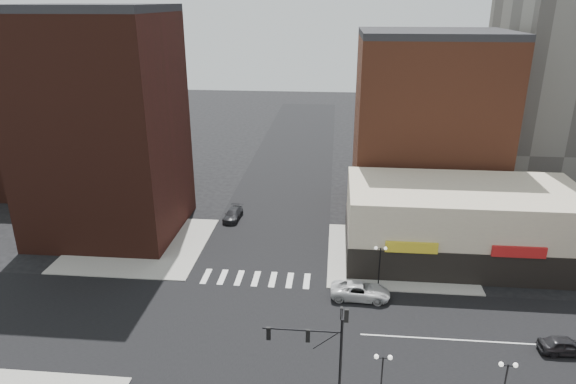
{
  "coord_description": "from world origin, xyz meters",
  "views": [
    {
      "loc": [
        7.37,
        -36.31,
        26.25
      ],
      "look_at": [
        3.52,
        4.03,
        11.0
      ],
      "focal_mm": 32.0,
      "sensor_mm": 36.0,
      "label": 1
    }
  ],
  "objects_px": {
    "street_lamp_se_a": "(382,367)",
    "dark_sedan_east": "(566,346)",
    "street_lamp_se_b": "(506,375)",
    "dark_sedan_north": "(233,214)",
    "white_suv": "(360,291)",
    "traffic_signal": "(327,341)",
    "street_lamp_ne": "(380,256)"
  },
  "relations": [
    {
      "from": "dark_sedan_east",
      "to": "street_lamp_ne",
      "type": "bearing_deg",
      "value": 56.15
    },
    {
      "from": "traffic_signal",
      "to": "dark_sedan_east",
      "type": "xyz_separation_m",
      "value": [
        18.74,
        6.97,
        -4.27
      ]
    },
    {
      "from": "dark_sedan_north",
      "to": "street_lamp_se_b",
      "type": "bearing_deg",
      "value": -47.68
    },
    {
      "from": "street_lamp_ne",
      "to": "dark_sedan_north",
      "type": "height_order",
      "value": "street_lamp_ne"
    },
    {
      "from": "street_lamp_se_b",
      "to": "dark_sedan_north",
      "type": "xyz_separation_m",
      "value": [
        -24.28,
        30.68,
        -2.63
      ]
    },
    {
      "from": "dark_sedan_east",
      "to": "street_lamp_se_a",
      "type": "bearing_deg",
      "value": 114.02
    },
    {
      "from": "street_lamp_ne",
      "to": "dark_sedan_east",
      "type": "bearing_deg",
      "value": -32.39
    },
    {
      "from": "traffic_signal",
      "to": "street_lamp_se_b",
      "type": "bearing_deg",
      "value": -0.82
    },
    {
      "from": "street_lamp_se_b",
      "to": "dark_sedan_north",
      "type": "height_order",
      "value": "street_lamp_se_b"
    },
    {
      "from": "dark_sedan_north",
      "to": "street_lamp_se_a",
      "type": "bearing_deg",
      "value": -58.08
    },
    {
      "from": "traffic_signal",
      "to": "dark_sedan_north",
      "type": "xyz_separation_m",
      "value": [
        -12.52,
        30.51,
        -4.3
      ]
    },
    {
      "from": "white_suv",
      "to": "dark_sedan_east",
      "type": "xyz_separation_m",
      "value": [
        15.82,
        -6.51,
        -0.07
      ]
    },
    {
      "from": "street_lamp_ne",
      "to": "dark_sedan_north",
      "type": "relative_size",
      "value": 0.91
    },
    {
      "from": "street_lamp_ne",
      "to": "dark_sedan_north",
      "type": "xyz_separation_m",
      "value": [
        -17.28,
        14.68,
        -2.63
      ]
    },
    {
      "from": "street_lamp_se_a",
      "to": "dark_sedan_north",
      "type": "xyz_separation_m",
      "value": [
        -16.28,
        30.68,
        -2.63
      ]
    },
    {
      "from": "traffic_signal",
      "to": "street_lamp_se_b",
      "type": "distance_m",
      "value": 11.88
    },
    {
      "from": "white_suv",
      "to": "dark_sedan_north",
      "type": "relative_size",
      "value": 1.21
    },
    {
      "from": "street_lamp_ne",
      "to": "white_suv",
      "type": "bearing_deg",
      "value": -128.02
    },
    {
      "from": "white_suv",
      "to": "dark_sedan_east",
      "type": "bearing_deg",
      "value": -110.21
    },
    {
      "from": "white_suv",
      "to": "street_lamp_se_b",
      "type": "bearing_deg",
      "value": -144.9
    },
    {
      "from": "traffic_signal",
      "to": "street_lamp_ne",
      "type": "height_order",
      "value": "traffic_signal"
    },
    {
      "from": "traffic_signal",
      "to": "dark_sedan_north",
      "type": "bearing_deg",
      "value": 112.31
    },
    {
      "from": "traffic_signal",
      "to": "white_suv",
      "type": "distance_m",
      "value": 14.41
    },
    {
      "from": "street_lamp_se_a",
      "to": "white_suv",
      "type": "distance_m",
      "value": 13.9
    },
    {
      "from": "traffic_signal",
      "to": "street_lamp_se_a",
      "type": "relative_size",
      "value": 1.87
    },
    {
      "from": "street_lamp_se_b",
      "to": "white_suv",
      "type": "relative_size",
      "value": 0.75
    },
    {
      "from": "street_lamp_se_a",
      "to": "white_suv",
      "type": "height_order",
      "value": "street_lamp_se_a"
    },
    {
      "from": "street_lamp_se_b",
      "to": "street_lamp_ne",
      "type": "xyz_separation_m",
      "value": [
        -7.0,
        16.0,
        0.0
      ]
    },
    {
      "from": "street_lamp_se_a",
      "to": "dark_sedan_east",
      "type": "bearing_deg",
      "value": 25.48
    },
    {
      "from": "traffic_signal",
      "to": "dark_sedan_east",
      "type": "bearing_deg",
      "value": 20.4
    },
    {
      "from": "street_lamp_se_a",
      "to": "white_suv",
      "type": "xyz_separation_m",
      "value": [
        -0.84,
        13.64,
        -2.52
      ]
    },
    {
      "from": "street_lamp_se_a",
      "to": "white_suv",
      "type": "relative_size",
      "value": 0.75
    }
  ]
}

